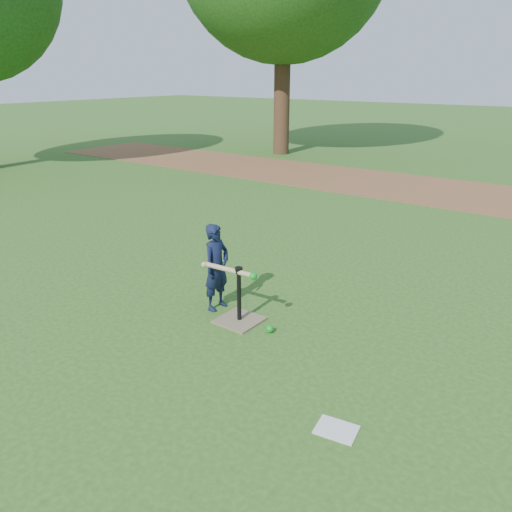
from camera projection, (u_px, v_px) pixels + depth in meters
The scene contains 7 objects.
ground at pixel (233, 320), 5.34m from camera, with size 80.00×80.00×0.00m, color #285116.
dirt_strip at pixel (445, 192), 11.01m from camera, with size 24.00×3.00×0.01m, color brown.
child at pixel (217, 267), 5.44m from camera, with size 0.36×0.23×0.98m, color black.
wiffle_ball_ground at pixel (270, 329), 5.06m from camera, with size 0.08×0.08×0.08m, color #0D931C.
clipboard at pixel (336, 430), 3.69m from camera, with size 0.30×0.23×0.01m, color silver.
batting_tee at pixel (239, 312), 5.27m from camera, with size 0.44×0.44×0.61m.
swing_action at pixel (231, 270), 5.12m from camera, with size 0.74×0.14×0.11m.
Camera 1 is at (3.02, -3.70, 2.49)m, focal length 35.00 mm.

